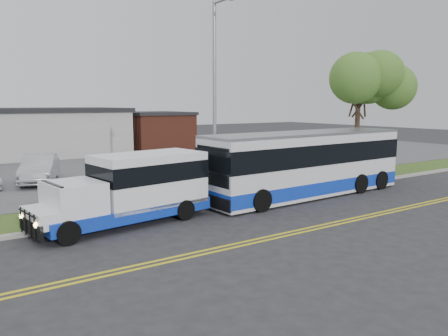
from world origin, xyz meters
TOP-DOWN VIEW (x-y plane):
  - ground at (0.00, 0.00)m, footprint 140.00×140.00m
  - lane_line_north at (0.00, -3.85)m, footprint 70.00×0.12m
  - lane_line_south at (0.00, -4.15)m, footprint 70.00×0.12m
  - curb at (0.00, 1.10)m, footprint 80.00×0.30m
  - verge at (0.00, 2.90)m, footprint 80.00×3.30m
  - parking_lot at (0.00, 17.00)m, footprint 80.00×25.00m
  - brick_wing at (10.50, 26.00)m, footprint 6.30×7.30m
  - tree_east at (14.00, 3.00)m, footprint 5.20×5.20m
  - streetlight_near at (3.00, 2.73)m, footprint 0.35×1.53m
  - shuttle_bus at (-2.19, 0.69)m, footprint 7.37×3.22m
  - transit_bus at (7.21, 0.60)m, footprint 12.00×3.26m
  - parked_car_a at (-3.60, 11.72)m, footprint 3.27×5.31m

SIDE VIEW (x-z plane):
  - ground at x=0.00m, z-range 0.00..0.00m
  - lane_line_north at x=0.00m, z-range 0.00..0.01m
  - lane_line_south at x=0.00m, z-range 0.00..0.01m
  - verge at x=0.00m, z-range 0.00..0.10m
  - parking_lot at x=0.00m, z-range 0.00..0.10m
  - curb at x=0.00m, z-range 0.00..0.15m
  - parked_car_a at x=-3.60m, z-range 0.10..1.75m
  - shuttle_bus at x=-2.19m, z-range 0.09..2.83m
  - transit_bus at x=7.21m, z-range 0.02..3.32m
  - brick_wing at x=10.50m, z-range 0.01..3.91m
  - streetlight_near at x=3.00m, z-range 0.48..9.98m
  - tree_east at x=14.00m, z-range 2.04..10.37m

